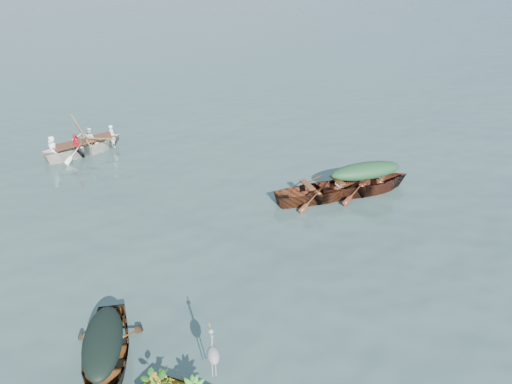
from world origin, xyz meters
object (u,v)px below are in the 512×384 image
dark_covered_boat (107,365)px  open_wooden_boat (321,199)px  rowed_boat (86,154)px  green_tarp_boat (363,192)px  heron (214,361)px

dark_covered_boat → open_wooden_boat: size_ratio=0.85×
open_wooden_boat → rowed_boat: rowed_boat is taller
dark_covered_boat → green_tarp_boat: size_ratio=0.81×
green_tarp_boat → rowed_boat: 10.44m
dark_covered_boat → open_wooden_boat: (6.32, 5.53, 0.00)m
dark_covered_boat → green_tarp_boat: 9.65m
dark_covered_boat → green_tarp_boat: green_tarp_boat is taller
green_tarp_boat → rowed_boat: green_tarp_boat is taller
green_tarp_boat → heron: bearing=133.4°
green_tarp_boat → open_wooden_boat: green_tarp_boat is taller
green_tarp_boat → open_wooden_boat: bearing=90.0°
heron → rowed_boat: bearing=56.8°
open_wooden_boat → heron: bearing=140.4°
open_wooden_boat → green_tarp_boat: bearing=-90.4°
rowed_boat → dark_covered_boat: bearing=157.3°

